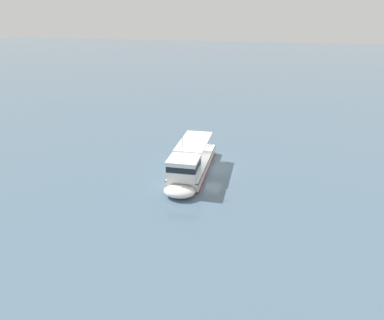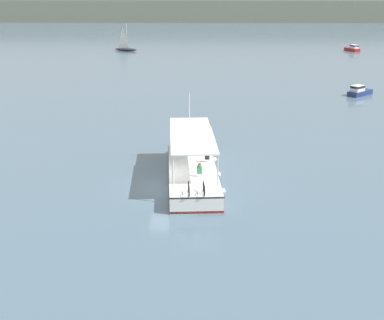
{
  "view_description": "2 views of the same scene",
  "coord_description": "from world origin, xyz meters",
  "views": [
    {
      "loc": [
        -7.75,
        34.64,
        15.54
      ],
      "look_at": [
        1.53,
        1.83,
        1.4
      ],
      "focal_mm": 32.72,
      "sensor_mm": 36.0,
      "label": 1
    },
    {
      "loc": [
        2.21,
        -33.42,
        13.01
      ],
      "look_at": [
        1.53,
        1.83,
        1.4
      ],
      "focal_mm": 50.53,
      "sensor_mm": 36.0,
      "label": 2
    }
  ],
  "objects": [
    {
      "name": "sailboat_near_port",
      "position": [
        -13.15,
        75.55,
        0.54
      ],
      "size": [
        4.99,
        2.98,
        5.4
      ],
      "color": "#232328",
      "rests_on": "ground"
    },
    {
      "name": "ground_plane",
      "position": [
        0.0,
        0.0,
        0.0
      ],
      "size": [
        400.0,
        400.0,
        0.0
      ],
      "primitive_type": "plane",
      "color": "slate"
    },
    {
      "name": "ferry_main",
      "position": [
        1.47,
        2.85,
        1.01
      ],
      "size": [
        4.14,
        12.98,
        5.32
      ],
      "color": "white",
      "rests_on": "ground"
    },
    {
      "name": "motorboat_far_left",
      "position": [
        32.22,
        76.31,
        0.54
      ],
      "size": [
        2.52,
        3.83,
        1.26
      ],
      "color": "maroon",
      "rests_on": "ground"
    },
    {
      "name": "motorboat_near_starboard",
      "position": [
        21.2,
        31.57,
        0.54
      ],
      "size": [
        3.53,
        3.39,
        1.26
      ],
      "color": "navy",
      "rests_on": "ground"
    },
    {
      "name": "distant_shoreline",
      "position": [
        0.0,
        169.15,
        3.69
      ],
      "size": [
        400.0,
        28.0,
        7.38
      ],
      "primitive_type": "cube",
      "color": "slate",
      "rests_on": "ground"
    }
  ]
}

